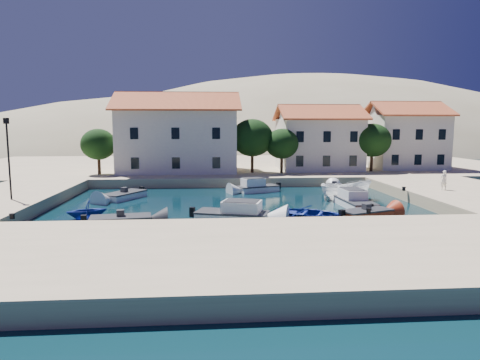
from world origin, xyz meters
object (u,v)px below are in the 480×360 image
(building_mid, at_px, (318,137))
(cabin_cruiser_east, at_px, (355,201))
(cabin_cruiser_south, at_px, (232,214))
(rowboat_south, at_px, (309,219))
(lamppost, at_px, (8,151))
(boat_east, at_px, (346,200))
(pedestrian, at_px, (444,180))
(building_left, at_px, (178,131))
(building_right, at_px, (405,135))

(building_mid, xyz_separation_m, cabin_cruiser_east, (-2.33, -21.04, -4.75))
(cabin_cruiser_south, bearing_deg, rowboat_south, 17.88)
(lamppost, bearing_deg, boat_east, 7.24)
(cabin_cruiser_south, height_order, pedestrian, pedestrian)
(building_mid, bearing_deg, pedestrian, -71.09)
(lamppost, xyz_separation_m, pedestrian, (35.93, 2.24, -2.89))
(building_mid, distance_m, pedestrian, 20.11)
(rowboat_south, height_order, cabin_cruiser_east, cabin_cruiser_east)
(cabin_cruiser_south, relative_size, pedestrian, 3.17)
(building_left, height_order, boat_east, building_left)
(cabin_cruiser_east, bearing_deg, cabin_cruiser_south, 108.80)
(building_left, relative_size, cabin_cruiser_east, 2.93)
(rowboat_south, distance_m, cabin_cruiser_east, 6.36)
(lamppost, distance_m, boat_east, 28.17)
(boat_east, bearing_deg, building_right, -46.01)
(building_left, distance_m, rowboat_south, 27.08)
(building_left, relative_size, building_mid, 1.40)
(building_left, xyz_separation_m, building_mid, (18.00, 1.00, -0.71))
(building_mid, distance_m, lamppost, 36.21)
(building_mid, height_order, cabin_cruiser_east, building_mid)
(building_left, bearing_deg, pedestrian, -36.02)
(building_right, xyz_separation_m, lamppost, (-41.50, -22.00, -0.72))
(building_right, relative_size, cabin_cruiser_east, 1.88)
(cabin_cruiser_east, bearing_deg, boat_east, -8.82)
(cabin_cruiser_east, xyz_separation_m, pedestrian, (8.76, 2.28, 1.39))
(boat_east, distance_m, pedestrian, 8.68)
(boat_east, relative_size, pedestrian, 2.84)
(building_mid, distance_m, boat_east, 18.37)
(building_mid, relative_size, building_right, 1.11)
(boat_east, xyz_separation_m, pedestrian, (8.38, -1.26, 1.87))
(lamppost, bearing_deg, building_right, 27.93)
(building_mid, xyz_separation_m, boat_east, (-1.96, -17.50, -5.22))
(building_right, height_order, cabin_cruiser_south, building_right)
(pedestrian, bearing_deg, lamppost, -2.09)
(cabin_cruiser_east, height_order, pedestrian, pedestrian)
(building_left, bearing_deg, rowboat_south, -65.87)
(cabin_cruiser_east, bearing_deg, building_left, 35.29)
(cabin_cruiser_south, relative_size, boat_east, 1.12)
(building_left, relative_size, cabin_cruiser_south, 2.68)
(lamppost, bearing_deg, cabin_cruiser_east, -0.08)
(building_left, relative_size, boat_east, 2.99)
(building_left, height_order, rowboat_south, building_left)
(cabin_cruiser_east, bearing_deg, lamppost, 87.19)
(building_left, distance_m, building_right, 30.07)
(building_right, bearing_deg, cabin_cruiser_east, -123.04)
(lamppost, distance_m, cabin_cruiser_south, 17.82)
(building_mid, bearing_deg, building_left, -176.82)
(building_left, distance_m, building_mid, 18.04)
(building_right, xyz_separation_m, boat_east, (-13.96, -18.50, -5.47))
(building_left, distance_m, cabin_cruiser_east, 26.02)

